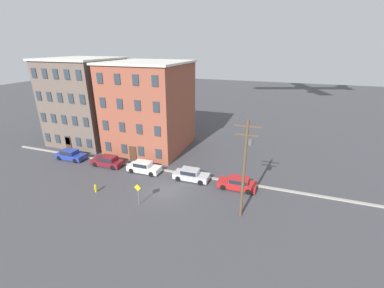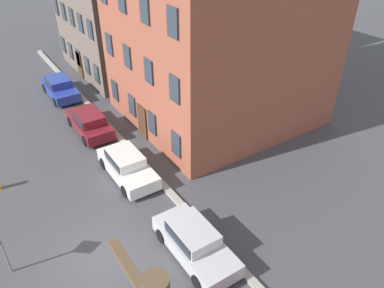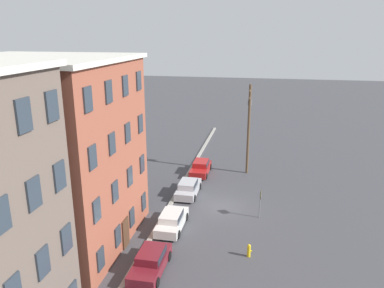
% 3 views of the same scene
% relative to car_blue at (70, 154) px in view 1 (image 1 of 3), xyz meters
% --- Properties ---
extents(ground_plane, '(200.00, 200.00, 0.00)m').
position_rel_car_blue_xyz_m(ground_plane, '(16.83, -3.33, -0.75)').
color(ground_plane, '#424247').
extents(kerb_strip, '(56.00, 0.36, 0.16)m').
position_rel_car_blue_xyz_m(kerb_strip, '(16.83, 1.17, -0.67)').
color(kerb_strip, '#9E998E').
rests_on(kerb_strip, ground_plane).
extents(apartment_corner, '(10.77, 11.04, 13.82)m').
position_rel_car_blue_xyz_m(apartment_corner, '(-2.77, 7.93, 6.18)').
color(apartment_corner, '#66564C').
rests_on(apartment_corner, ground_plane).
extents(apartment_midblock, '(11.53, 12.05, 13.50)m').
position_rel_car_blue_xyz_m(apartment_midblock, '(8.93, 8.44, 6.01)').
color(apartment_midblock, brown).
rests_on(apartment_midblock, ground_plane).
extents(car_blue, '(4.40, 1.92, 1.43)m').
position_rel_car_blue_xyz_m(car_blue, '(0.00, 0.00, 0.00)').
color(car_blue, '#233899').
rests_on(car_blue, ground_plane).
extents(car_maroon, '(4.40, 1.92, 1.43)m').
position_rel_car_blue_xyz_m(car_maroon, '(6.49, -0.02, 0.00)').
color(car_maroon, maroon).
rests_on(car_maroon, ground_plane).
extents(car_white, '(4.40, 1.92, 1.43)m').
position_rel_car_blue_xyz_m(car_white, '(12.13, 0.01, 0.00)').
color(car_white, silver).
rests_on(car_white, ground_plane).
extents(car_silver, '(4.40, 1.92, 1.43)m').
position_rel_car_blue_xyz_m(car_silver, '(18.71, 0.07, 0.00)').
color(car_silver, '#B7B7BC').
rests_on(car_silver, ground_plane).
extents(car_red, '(4.40, 1.92, 1.43)m').
position_rel_car_blue_xyz_m(car_red, '(24.56, -0.11, 0.00)').
color(car_red, '#B21E1E').
rests_on(car_red, ground_plane).
extents(caution_sign, '(0.89, 0.08, 2.52)m').
position_rel_car_blue_xyz_m(caution_sign, '(15.36, -6.79, 0.92)').
color(caution_sign, slate).
rests_on(caution_sign, ground_plane).
extents(utility_pole, '(2.40, 0.44, 9.84)m').
position_rel_car_blue_xyz_m(utility_pole, '(25.78, -5.10, 4.77)').
color(utility_pole, brown).
rests_on(utility_pole, ground_plane).
extents(fire_hydrant, '(0.24, 0.34, 0.96)m').
position_rel_car_blue_xyz_m(fire_hydrant, '(9.41, -6.23, -0.27)').
color(fire_hydrant, yellow).
rests_on(fire_hydrant, ground_plane).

